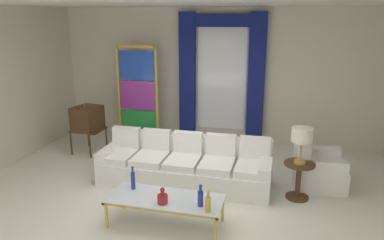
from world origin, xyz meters
TOP-DOWN VIEW (x-y plane):
  - ground_plane at (0.00, 0.00)m, footprint 16.00×16.00m
  - wall_rear at (0.00, 3.06)m, footprint 8.00×0.12m
  - ceiling_slab at (0.00, 0.80)m, footprint 8.00×7.60m
  - curtained_window at (0.14, 2.89)m, footprint 2.00×0.17m
  - couch_white_long at (-0.06, 0.62)m, footprint 2.92×0.92m
  - coffee_table at (0.03, -0.78)m, footprint 1.58×0.64m
  - bottle_blue_decanter at (0.54, -0.87)m, footprint 0.07×0.07m
  - bottle_crystal_tall at (0.05, -0.92)m, footprint 0.14×0.14m
  - bottle_amber_squat at (-0.50, -0.63)m, footprint 0.06×0.06m
  - bottle_ruby_flask at (0.67, -0.99)m, footprint 0.07×0.07m
  - vintage_tv at (-2.44, 1.54)m, footprint 0.62×0.66m
  - armchair_white at (2.11, 1.04)m, footprint 0.87×0.86m
  - stained_glass_divider at (-1.64, 2.39)m, footprint 0.95×0.05m
  - peacock_figurine at (-1.34, 1.96)m, footprint 0.44×0.60m
  - round_side_table at (1.81, 0.48)m, footprint 0.48×0.48m
  - table_lamp_brass at (1.81, 0.48)m, footprint 0.32×0.32m

SIDE VIEW (x-z plane):
  - ground_plane at x=0.00m, z-range 0.00..0.00m
  - peacock_figurine at x=-1.34m, z-range -0.03..0.47m
  - armchair_white at x=2.11m, z-range -0.11..0.69m
  - couch_white_long at x=-0.06m, z-range -0.12..0.74m
  - round_side_table at x=1.81m, z-range 0.06..0.65m
  - coffee_table at x=0.03m, z-range 0.17..0.58m
  - bottle_crystal_tall at x=0.05m, z-range 0.37..0.60m
  - bottle_ruby_flask at x=0.67m, z-range 0.38..0.68m
  - bottle_blue_decanter at x=0.54m, z-range 0.38..0.69m
  - bottle_amber_squat at x=-0.50m, z-range 0.38..0.72m
  - vintage_tv at x=-2.44m, z-range 0.06..1.40m
  - table_lamp_brass at x=1.81m, z-range 0.74..1.31m
  - stained_glass_divider at x=-1.64m, z-range -0.04..2.16m
  - wall_rear at x=0.00m, z-range 0.00..3.00m
  - curtained_window at x=0.14m, z-range 0.39..3.09m
  - ceiling_slab at x=0.00m, z-range 3.00..3.04m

